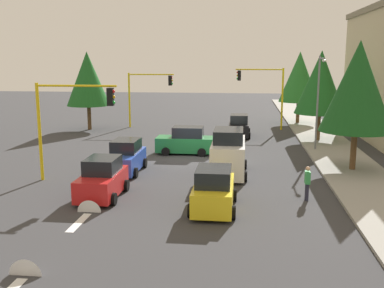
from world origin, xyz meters
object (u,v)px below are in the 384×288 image
Objects in this scene: car_yellow at (214,190)px; pedestrian_crossing at (307,182)px; tree_roadside_near at (358,87)px; car_black at (239,126)px; traffic_signal_far_left at (264,86)px; traffic_signal_far_right at (147,89)px; traffic_signal_near_right at (70,112)px; car_green at (186,141)px; delivery_van_white at (228,154)px; tree_opposite_side at (88,79)px; car_red at (102,179)px; tree_roadside_far at (299,77)px; car_blue at (126,157)px; street_lamp_curbside at (319,93)px; tree_roadside_mid at (321,82)px.

pedestrian_crossing is (-1.80, 4.42, 0.01)m from car_yellow.
tree_roadside_near is 14.29m from car_black.
car_black is (-19.61, 0.93, -0.00)m from car_yellow.
tree_roadside_near reaches higher than pedestrian_crossing.
traffic_signal_far_left is 1.56× the size of car_black.
traffic_signal_far_right is at bearing -161.13° from car_yellow.
tree_roadside_near reaches higher than traffic_signal_near_right.
delivery_van_white is at bearing 29.93° from car_green.
tree_opposite_side is 1.99× the size of car_red.
car_blue is at bearing -30.40° from tree_roadside_far.
tree_roadside_mid reaches higher than street_lamp_curbside.
tree_roadside_far is 25.48m from car_blue.
tree_roadside_near is 1.64× the size of delivery_van_white.
traffic_signal_near_right is 1.47× the size of car_red.
car_black is (4.32, 9.11, -2.94)m from traffic_signal_far_right.
delivery_van_white is 1.20× the size of car_yellow.
car_black is (-6.06, -5.74, -3.45)m from street_lamp_curbside.
tree_roadside_far is 20.03m from tree_roadside_near.
pedestrian_crossing is (16.13, -3.05, -3.98)m from tree_roadside_mid.
street_lamp_curbside is 12.44m from pedestrian_crossing.
tree_opposite_side is 1.88× the size of car_blue.
tree_roadside_near is at bearing 2.86° from tree_roadside_mid.
car_blue is at bearing 7.80° from traffic_signal_far_right.
traffic_signal_far_left reaches higher than pedestrian_crossing.
traffic_signal_near_right is 0.74× the size of tree_opposite_side.
street_lamp_curbside is 1.87× the size of car_red.
traffic_signal_far_left is at bearing -43.27° from tree_roadside_far.
tree_opposite_side is 0.95× the size of tree_roadside_near.
street_lamp_curbside is (10.39, 14.85, 0.51)m from traffic_signal_far_right.
traffic_signal_near_right reaches higher than car_black.
pedestrian_crossing is (4.43, 10.18, 0.01)m from car_blue.
traffic_signal_far_left is 24.37m from car_yellow.
traffic_signal_far_right is at bearing -124.97° from street_lamp_curbside.
car_yellow is (17.93, -7.47, -3.99)m from tree_roadside_mid.
traffic_signal_near_right is 0.70× the size of tree_roadside_near.
tree_opposite_side is at bearing -159.12° from car_red.
tree_roadside_near is (20.00, 1.00, 0.25)m from tree_roadside_far.
tree_roadside_near is (14.00, 21.50, 0.28)m from tree_opposite_side.
tree_roadside_near is at bearing 116.25° from car_red.
traffic_signal_near_right is 28.41m from tree_roadside_far.
car_yellow is 4.77m from pedestrian_crossing.
tree_roadside_far is at bearing 165.98° from car_yellow.
car_yellow is at bearing 64.38° from traffic_signal_near_right.
traffic_signal_near_right is 0.74× the size of tree_roadside_mid.
traffic_signal_far_right is 1.13× the size of delivery_van_white.
pedestrian_crossing is at bearing 29.66° from traffic_signal_far_right.
traffic_signal_near_right is at bearing -30.21° from car_black.
car_black is at bearing -35.98° from tree_roadside_far.
traffic_signal_near_right is 9.57m from car_yellow.
car_yellow is at bearing 31.67° from tree_opposite_side.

